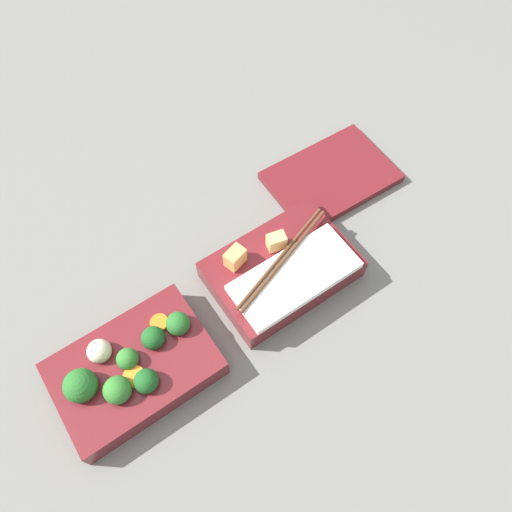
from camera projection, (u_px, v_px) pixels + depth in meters
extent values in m
plane|color=slate|center=(213.00, 326.00, 0.71)|extent=(3.00, 3.00, 0.00)
cube|color=maroon|center=(134.00, 366.00, 0.66)|extent=(0.21, 0.14, 0.04)
sphere|color=#2D7028|center=(117.00, 390.00, 0.61)|extent=(0.04, 0.04, 0.04)
sphere|color=#19511E|center=(153.00, 338.00, 0.65)|extent=(0.03, 0.03, 0.03)
sphere|color=#236023|center=(178.00, 324.00, 0.66)|extent=(0.03, 0.03, 0.03)
sphere|color=#236023|center=(80.00, 385.00, 0.62)|extent=(0.04, 0.04, 0.04)
sphere|color=#2D7028|center=(127.00, 359.00, 0.64)|extent=(0.03, 0.03, 0.03)
sphere|color=#19511E|center=(146.00, 381.00, 0.62)|extent=(0.03, 0.03, 0.03)
cylinder|color=orange|center=(134.00, 377.00, 0.63)|extent=(0.04, 0.04, 0.01)
cylinder|color=orange|center=(159.00, 323.00, 0.67)|extent=(0.03, 0.03, 0.01)
sphere|color=beige|center=(99.00, 351.00, 0.64)|extent=(0.03, 0.03, 0.03)
cube|color=maroon|center=(281.00, 269.00, 0.73)|extent=(0.21, 0.14, 0.04)
cube|color=white|center=(295.00, 276.00, 0.70)|extent=(0.18, 0.08, 0.01)
cube|color=#F4A356|center=(235.00, 258.00, 0.70)|extent=(0.03, 0.03, 0.03)
cube|color=#EAB266|center=(276.00, 241.00, 0.72)|extent=(0.03, 0.02, 0.03)
cylinder|color=#56331E|center=(285.00, 260.00, 0.70)|extent=(0.19, 0.07, 0.01)
cylinder|color=#56331E|center=(280.00, 257.00, 0.70)|extent=(0.19, 0.07, 0.01)
cube|color=maroon|center=(331.00, 177.00, 0.83)|extent=(0.21, 0.14, 0.01)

